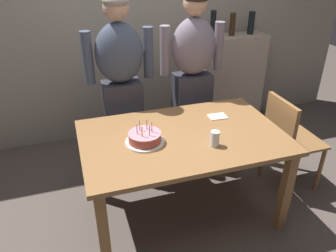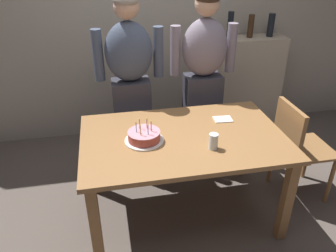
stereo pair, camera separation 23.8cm
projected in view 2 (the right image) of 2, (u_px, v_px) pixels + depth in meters
ground_plane at (181, 211)px, 2.81m from camera, size 10.00×10.00×0.00m
back_wall at (150, 18)px, 3.52m from camera, size 5.20×0.10×2.60m
dining_table at (183, 147)px, 2.50m from camera, size 1.50×0.96×0.74m
birthday_cake at (144, 137)px, 2.37m from camera, size 0.28×0.28×0.16m
water_glass_near at (213, 141)px, 2.28m from camera, size 0.06×0.06×0.11m
napkin_stack at (223, 119)px, 2.68m from camera, size 0.15×0.12×0.01m
person_man_bearded at (131, 85)px, 2.97m from camera, size 0.61×0.27×1.66m
person_woman_cardigan at (203, 80)px, 3.09m from camera, size 0.61×0.27×1.66m
dining_chair at (296, 144)px, 2.78m from camera, size 0.42×0.42×0.87m
shelf_cabinet at (244, 84)px, 3.87m from camera, size 0.82×0.30×1.37m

